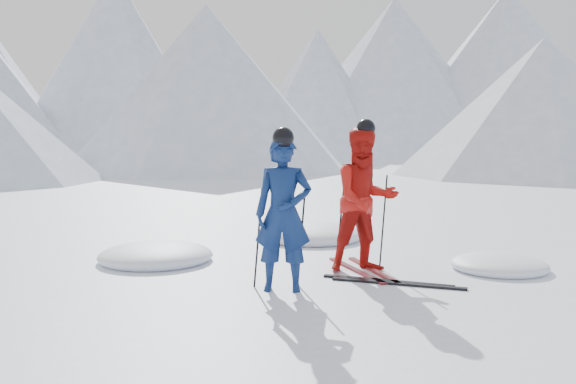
{
  "coord_description": "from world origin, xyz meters",
  "views": [
    {
      "loc": [
        -2.57,
        -7.96,
        1.88
      ],
      "look_at": [
        -1.82,
        0.5,
        1.1
      ],
      "focal_mm": 38.0,
      "sensor_mm": 36.0,
      "label": 1
    }
  ],
  "objects": [
    {
      "name": "ground",
      "position": [
        0.0,
        0.0,
        0.0
      ],
      "size": [
        160.0,
        160.0,
        0.0
      ],
      "primitive_type": "plane",
      "color": "white",
      "rests_on": "ground"
    },
    {
      "name": "mountain_range",
      "position": [
        5.71,
        35.31,
        6.72
      ],
      "size": [
        106.15,
        62.94,
        15.53
      ],
      "color": "#B2BCD1",
      "rests_on": "ground"
    },
    {
      "name": "skier_blue",
      "position": [
        -1.98,
        -0.67,
        0.94
      ],
      "size": [
        0.75,
        0.55,
        1.88
      ],
      "primitive_type": "imported",
      "rotation": [
        0.0,
        0.0,
        -0.16
      ],
      "color": "#0D2152",
      "rests_on": "ground"
    },
    {
      "name": "skier_red",
      "position": [
        -0.77,
        0.29,
        1.0
      ],
      "size": [
        1.11,
        0.94,
        2.01
      ],
      "primitive_type": "imported",
      "rotation": [
        0.0,
        0.0,
        0.2
      ],
      "color": "#B5140E",
      "rests_on": "ground"
    },
    {
      "name": "pole_blue_left",
      "position": [
        -2.28,
        -0.52,
        0.63
      ],
      "size": [
        0.12,
        0.09,
        1.25
      ],
      "primitive_type": "cylinder",
      "rotation": [
        0.05,
        0.08,
        0.0
      ],
      "color": "black",
      "rests_on": "ground"
    },
    {
      "name": "pole_blue_right",
      "position": [
        -1.73,
        -0.42,
        0.63
      ],
      "size": [
        0.12,
        0.07,
        1.25
      ],
      "primitive_type": "cylinder",
      "rotation": [
        -0.04,
        0.08,
        0.0
      ],
      "color": "black",
      "rests_on": "ground"
    },
    {
      "name": "pole_red_left",
      "position": [
        -1.07,
        0.54,
        0.67
      ],
      "size": [
        0.13,
        0.1,
        1.33
      ],
      "primitive_type": "cylinder",
      "rotation": [
        0.06,
        0.08,
        0.0
      ],
      "color": "black",
      "rests_on": "ground"
    },
    {
      "name": "pole_red_right",
      "position": [
        -0.47,
        0.44,
        0.67
      ],
      "size": [
        0.13,
        0.09,
        1.33
      ],
      "primitive_type": "cylinder",
      "rotation": [
        -0.05,
        0.08,
        0.0
      ],
      "color": "black",
      "rests_on": "ground"
    },
    {
      "name": "ski_worn_left",
      "position": [
        -0.89,
        0.29,
        0.01
      ],
      "size": [
        0.49,
        1.67,
        0.03
      ],
      "primitive_type": "cube",
      "rotation": [
        0.0,
        0.0,
        0.24
      ],
      "color": "black",
      "rests_on": "ground"
    },
    {
      "name": "ski_worn_right",
      "position": [
        -0.65,
        0.29,
        0.01
      ],
      "size": [
        0.37,
        1.69,
        0.03
      ],
      "primitive_type": "cube",
      "rotation": [
        0.0,
        0.0,
        0.17
      ],
      "color": "black",
      "rests_on": "ground"
    },
    {
      "name": "ski_loose_a",
      "position": [
        -0.61,
        -0.38,
        0.01
      ],
      "size": [
        1.56,
        0.84,
        0.03
      ],
      "primitive_type": "cube",
      "rotation": [
        0.0,
        0.0,
        1.11
      ],
      "color": "black",
      "rests_on": "ground"
    },
    {
      "name": "ski_loose_b",
      "position": [
        -0.51,
        -0.53,
        0.01
      ],
      "size": [
        1.58,
        0.79,
        0.03
      ],
      "primitive_type": "cube",
      "rotation": [
        0.0,
        0.0,
        1.14
      ],
      "color": "black",
      "rests_on": "ground"
    },
    {
      "name": "snow_lumps",
      "position": [
        -1.7,
        1.87,
        0.0
      ],
      "size": [
        6.44,
        4.38,
        0.41
      ],
      "color": "white",
      "rests_on": "ground"
    }
  ]
}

